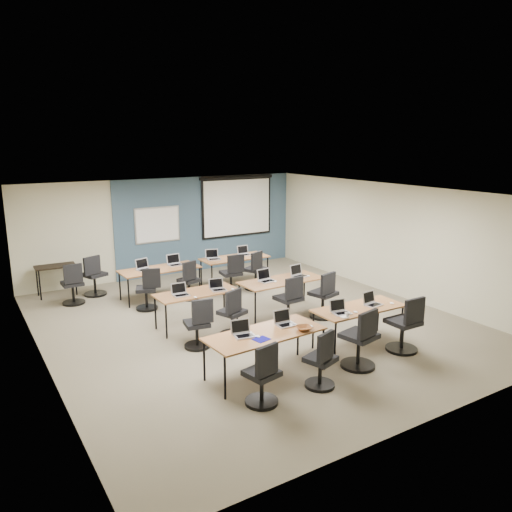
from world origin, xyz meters
TOP-DOWN VIEW (x-y plane):
  - floor at (0.00, 0.00)m, footprint 8.00×9.00m
  - ceiling at (0.00, 0.00)m, footprint 8.00×9.00m
  - wall_back at (0.00, 4.50)m, footprint 8.00×0.04m
  - wall_front at (0.00, -4.50)m, footprint 8.00×0.04m
  - wall_left at (-4.00, 0.00)m, footprint 0.04×9.00m
  - wall_right at (4.00, 0.00)m, footprint 0.04×9.00m
  - blue_accent_panel at (1.25, 4.47)m, footprint 5.50×0.04m
  - whiteboard at (-0.30, 4.43)m, footprint 1.28×0.03m
  - projector_screen at (2.20, 4.41)m, footprint 2.40×0.10m
  - training_table_front_left at (-1.05, -2.19)m, footprint 1.94×0.81m
  - training_table_front_right at (1.09, -2.06)m, footprint 1.75×0.73m
  - training_table_mid_left at (-1.05, 0.36)m, footprint 1.67×0.70m
  - training_table_mid_right at (0.92, 0.20)m, footprint 1.88×0.78m
  - training_table_back_left at (-0.99, 2.54)m, footprint 1.88×0.78m
  - training_table_back_right at (1.09, 2.61)m, footprint 1.77×0.74m
  - laptop_0 at (-1.40, -2.11)m, footprint 0.32×0.27m
  - mouse_0 at (-1.23, -2.29)m, footprint 0.08×0.11m
  - task_chair_0 at (-1.57, -2.97)m, footprint 0.49×0.49m
  - laptop_1 at (-0.58, -2.06)m, footprint 0.31×0.27m
  - mouse_1 at (-0.27, -2.38)m, footprint 0.07×0.11m
  - task_chair_1 at (-0.54, -3.00)m, footprint 0.48×0.47m
  - laptop_2 at (0.58, -2.12)m, footprint 0.31×0.26m
  - mouse_2 at (0.83, -2.24)m, footprint 0.07×0.11m
  - task_chair_2 at (0.44, -2.80)m, footprint 0.58×0.58m
  - laptop_3 at (1.38, -2.08)m, footprint 0.31×0.27m
  - mouse_3 at (1.74, -2.23)m, footprint 0.07×0.10m
  - task_chair_3 at (1.59, -2.72)m, footprint 0.57×0.57m
  - laptop_4 at (-1.41, 0.33)m, footprint 0.31×0.26m
  - mouse_4 at (-1.23, 0.03)m, footprint 0.08×0.11m
  - task_chair_4 at (-1.49, -0.65)m, footprint 0.48×0.48m
  - laptop_5 at (-0.62, 0.26)m, footprint 0.30×0.25m
  - mouse_5 at (-0.35, 0.13)m, footprint 0.08×0.10m
  - task_chair_5 at (-0.70, -0.50)m, footprint 0.52×0.50m
  - laptop_6 at (0.57, 0.30)m, footprint 0.34×0.29m
  - mouse_6 at (0.70, 0.13)m, footprint 0.08×0.11m
  - task_chair_6 at (0.67, -0.47)m, footprint 0.54×0.54m
  - laptop_7 at (1.40, 0.24)m, footprint 0.34×0.29m
  - mouse_7 at (1.59, 0.11)m, footprint 0.07×0.10m
  - task_chair_7 at (1.46, -0.61)m, footprint 0.56×0.56m
  - laptop_8 at (-1.36, 2.63)m, footprint 0.34×0.29m
  - mouse_8 at (-1.14, 2.43)m, footprint 0.08×0.11m
  - task_chair_8 at (-1.54, 1.87)m, footprint 0.52×0.49m
  - laptop_9 at (-0.55, 2.67)m, footprint 0.34×0.29m
  - mouse_9 at (-0.34, 2.46)m, footprint 0.08×0.10m
  - task_chair_9 at (-0.45, 2.06)m, footprint 0.49×0.47m
  - laptop_10 at (0.52, 2.70)m, footprint 0.33×0.28m
  - mouse_10 at (0.85, 2.47)m, footprint 0.07×0.10m
  - task_chair_10 at (0.65, 1.95)m, footprint 0.53×0.53m
  - laptop_11 at (1.45, 2.71)m, footprint 0.32×0.27m
  - mouse_11 at (1.67, 2.43)m, footprint 0.08×0.10m
  - task_chair_11 at (1.31, 1.91)m, footprint 0.58×0.54m
  - blue_mousepad at (-1.24, -2.39)m, footprint 0.27×0.24m
  - snack_bowl at (-0.45, -2.43)m, footprint 0.37×0.37m
  - snack_plate at (0.52, -2.31)m, footprint 0.18×0.18m
  - coffee_cup at (0.54, -2.35)m, footprint 0.09×0.09m
  - utility_table at (-3.08, 4.06)m, footprint 0.94×0.52m
  - spare_chair_a at (-2.30, 3.55)m, footprint 0.57×0.54m
  - spare_chair_b at (-2.88, 3.13)m, footprint 0.51×0.51m

SIDE VIEW (x-z plane):
  - floor at x=0.00m, z-range -0.01..0.01m
  - task_chair_1 at x=-0.54m, z-range -0.09..0.87m
  - task_chair_9 at x=-0.45m, z-range -0.09..0.87m
  - task_chair_4 at x=-1.49m, z-range -0.09..0.88m
  - task_chair_0 at x=-1.57m, z-range -0.09..0.89m
  - task_chair_8 at x=-1.54m, z-range -0.09..0.89m
  - task_chair_5 at x=-0.70m, z-range -0.09..0.90m
  - spare_chair_b at x=-2.88m, z-range -0.09..0.90m
  - task_chair_10 at x=0.65m, z-range -0.09..0.92m
  - task_chair_11 at x=1.31m, z-range -0.09..0.93m
  - spare_chair_a at x=-2.30m, z-range -0.09..0.93m
  - task_chair_6 at x=0.67m, z-range -0.09..0.93m
  - task_chair_7 at x=1.46m, z-range -0.09..0.94m
  - task_chair_3 at x=1.59m, z-range -0.09..0.96m
  - task_chair_2 at x=0.44m, z-range -0.09..0.97m
  - utility_table at x=-3.08m, z-range 0.28..1.03m
  - training_table_mid_left at x=-1.05m, z-range 0.32..1.05m
  - training_table_front_right at x=1.09m, z-range 0.32..1.05m
  - training_table_back_right at x=1.09m, z-range 0.32..1.05m
  - training_table_mid_right at x=0.92m, z-range 0.32..1.05m
  - training_table_back_left at x=-0.99m, z-range 0.32..1.05m
  - training_table_front_left at x=-1.05m, z-range 0.32..1.05m
  - blue_mousepad at x=-1.24m, z-range 0.73..0.74m
  - snack_plate at x=0.52m, z-range 0.73..0.74m
  - mouse_5 at x=-0.35m, z-range 0.73..0.76m
  - mouse_6 at x=0.70m, z-range 0.73..0.76m
  - mouse_11 at x=1.67m, z-range 0.73..0.76m
  - mouse_4 at x=-1.23m, z-range 0.73..0.76m
  - mouse_3 at x=1.74m, z-range 0.73..0.76m
  - mouse_9 at x=-0.34m, z-range 0.73..0.76m
  - mouse_7 at x=1.59m, z-range 0.73..0.76m
  - mouse_0 at x=-1.23m, z-range 0.73..0.76m
  - mouse_10 at x=0.85m, z-range 0.72..0.76m
  - mouse_2 at x=0.83m, z-range 0.72..0.76m
  - mouse_8 at x=-1.14m, z-range 0.72..0.76m
  - mouse_1 at x=-0.27m, z-range 0.72..0.76m
  - snack_bowl at x=-0.45m, z-range 0.73..0.80m
  - coffee_cup at x=0.54m, z-range 0.74..0.81m
  - laptop_5 at x=-0.62m, z-range 0.67..0.90m
  - laptop_2 at x=0.58m, z-range 0.67..0.91m
  - laptop_4 at x=-1.41m, z-range 0.67..0.91m
  - laptop_1 at x=-0.58m, z-range 0.67..0.91m
  - laptop_3 at x=1.38m, z-range 0.67..0.91m
  - laptop_0 at x=-1.40m, z-range 0.67..0.91m
  - laptop_11 at x=1.45m, z-range 0.67..0.91m
  - laptop_10 at x=0.52m, z-range 0.67..0.92m
  - laptop_8 at x=-1.36m, z-range 0.67..0.92m
  - laptop_6 at x=0.57m, z-range 0.67..0.92m
  - laptop_9 at x=-0.55m, z-range 0.66..0.92m
  - laptop_7 at x=1.40m, z-range 0.66..0.92m
  - wall_back at x=0.00m, z-range 0.00..2.70m
  - wall_front at x=0.00m, z-range 0.00..2.70m
  - wall_left at x=-4.00m, z-range 0.00..2.70m
  - wall_right at x=4.00m, z-range 0.00..2.70m
  - blue_accent_panel at x=1.25m, z-range 0.00..2.70m
  - whiteboard at x=-0.30m, z-range 0.96..1.94m
  - projector_screen at x=2.20m, z-range 0.98..2.80m
  - ceiling at x=0.00m, z-range 2.69..2.71m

